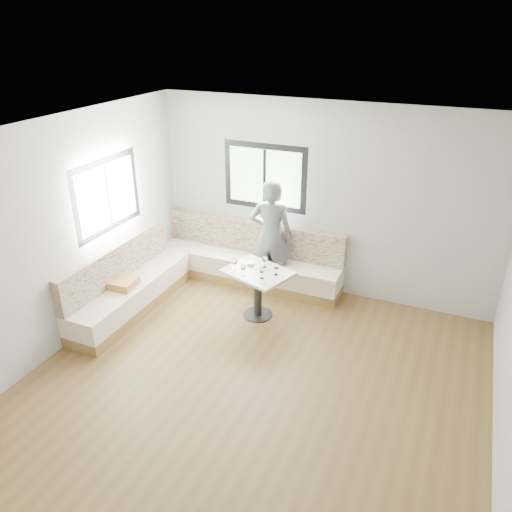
{
  "coord_description": "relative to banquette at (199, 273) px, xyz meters",
  "views": [
    {
      "loc": [
        1.81,
        -4.06,
        3.78
      ],
      "look_at": [
        -0.61,
        1.49,
        0.86
      ],
      "focal_mm": 35.0,
      "sensor_mm": 36.0,
      "label": 1
    }
  ],
  "objects": [
    {
      "name": "person",
      "position": [
        0.93,
        0.55,
        0.54
      ],
      "size": [
        0.69,
        0.5,
        1.74
      ],
      "primitive_type": "imported",
      "rotation": [
        0.0,
        0.0,
        3.29
      ],
      "color": "#585C62",
      "rests_on": "ground"
    },
    {
      "name": "wine_glass_e",
      "position": [
        1.32,
        -0.24,
        0.48
      ],
      "size": [
        0.07,
        0.07,
        0.17
      ],
      "color": "white",
      "rests_on": "table"
    },
    {
      "name": "banquette",
      "position": [
        0.0,
        0.0,
        0.0
      ],
      "size": [
        2.9,
        2.8,
        0.95
      ],
      "color": "olive",
      "rests_on": "ground"
    },
    {
      "name": "wine_glass_c",
      "position": [
        1.18,
        -0.4,
        0.48
      ],
      "size": [
        0.07,
        0.07,
        0.17
      ],
      "color": "white",
      "rests_on": "table"
    },
    {
      "name": "wine_glass_d",
      "position": [
        1.09,
        -0.1,
        0.48
      ],
      "size": [
        0.07,
        0.07,
        0.17
      ],
      "color": "white",
      "rests_on": "table"
    },
    {
      "name": "olive_ramekin",
      "position": [
        0.9,
        -0.12,
        0.38
      ],
      "size": [
        0.1,
        0.1,
        0.04
      ],
      "color": "white",
      "rests_on": "table"
    },
    {
      "name": "wine_glass_b",
      "position": [
        0.93,
        -0.43,
        0.48
      ],
      "size": [
        0.07,
        0.07,
        0.17
      ],
      "color": "white",
      "rests_on": "table"
    },
    {
      "name": "table",
      "position": [
        1.05,
        -0.24,
        0.19
      ],
      "size": [
        1.01,
        0.89,
        0.69
      ],
      "rotation": [
        0.0,
        0.0,
        -0.32
      ],
      "color": "black",
      "rests_on": "ground"
    },
    {
      "name": "room",
      "position": [
        1.51,
        -1.55,
        1.08
      ],
      "size": [
        5.01,
        5.01,
        2.81
      ],
      "color": "brown",
      "rests_on": "ground"
    },
    {
      "name": "wine_glass_a",
      "position": [
        0.75,
        -0.33,
        0.48
      ],
      "size": [
        0.07,
        0.07,
        0.17
      ],
      "color": "white",
      "rests_on": "table"
    }
  ]
}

